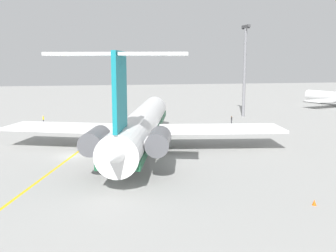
{
  "coord_description": "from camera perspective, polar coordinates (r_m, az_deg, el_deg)",
  "views": [
    {
      "loc": [
        55.14,
        2.34,
        13.06
      ],
      "look_at": [
        -3.1,
        14.5,
        3.33
      ],
      "focal_mm": 41.82,
      "sensor_mm": 36.0,
      "label": 1
    }
  ],
  "objects": [
    {
      "name": "ground",
      "position": [
        56.71,
        -13.87,
        -4.3
      ],
      "size": [
        346.72,
        346.72,
        0.0
      ],
      "primitive_type": "plane",
      "color": "gray"
    },
    {
      "name": "main_jetliner",
      "position": [
        58.18,
        -3.93,
        0.17
      ],
      "size": [
        47.96,
        42.92,
        14.18
      ],
      "rotation": [
        0.0,
        0.0,
        2.88
      ],
      "color": "white",
      "rests_on": "ground"
    },
    {
      "name": "ground_crew_near_nose",
      "position": [
        88.24,
        -17.72,
        1.07
      ],
      "size": [
        0.43,
        0.28,
        1.78
      ],
      "rotation": [
        0.0,
        0.0,
        5.05
      ],
      "color": "black",
      "rests_on": "ground"
    },
    {
      "name": "ground_crew_near_tail",
      "position": [
        84.44,
        9.26,
        1.01
      ],
      "size": [
        0.32,
        0.34,
        1.71
      ],
      "rotation": [
        0.0,
        0.0,
        0.75
      ],
      "color": "black",
      "rests_on": "ground"
    },
    {
      "name": "safety_cone_nose",
      "position": [
        39.14,
        20.55,
        -10.39
      ],
      "size": [
        0.4,
        0.4,
        0.55
      ],
      "primitive_type": "cone",
      "color": "#EA590F",
      "rests_on": "ground"
    },
    {
      "name": "taxiway_centreline",
      "position": [
        59.7,
        -12.83,
        -3.58
      ],
      "size": [
        70.97,
        21.06,
        0.01
      ],
      "primitive_type": "cube",
      "rotation": [
        0.0,
        0.0,
        2.86
      ],
      "color": "gold",
      "rests_on": "ground"
    },
    {
      "name": "light_mast",
      "position": [
        96.15,
        11.11,
        8.5
      ],
      "size": [
        4.0,
        0.7,
        21.69
      ],
      "color": "slate",
      "rests_on": "ground"
    }
  ]
}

